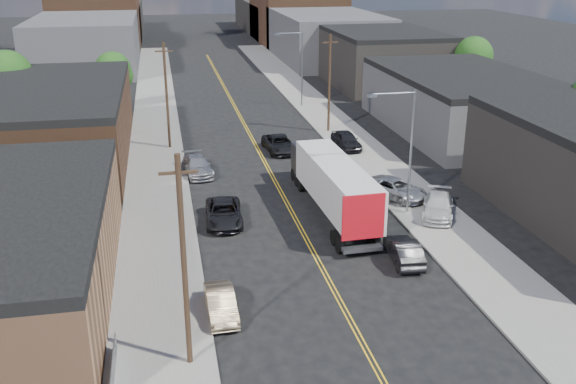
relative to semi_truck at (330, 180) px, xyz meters
name	(u,v)px	position (x,y,z in m)	size (l,w,h in m)	color
ground	(236,110)	(-2.75, 33.28, -2.33)	(260.00, 260.00, 0.00)	black
centerline	(255,144)	(-2.75, 18.28, -2.33)	(0.32, 120.00, 0.01)	gold
sidewalk_left	(156,149)	(-12.25, 18.28, -2.26)	(5.00, 140.00, 0.15)	slate
sidewalk_right	(348,138)	(6.75, 18.28, -2.26)	(5.00, 140.00, 0.15)	slate
warehouse_brown	(57,122)	(-20.75, 17.28, 0.97)	(12.00, 26.00, 6.60)	#4B2F1E
industrial_right_b	(462,102)	(19.25, 19.28, 0.72)	(14.00, 24.00, 6.10)	#39393C
industrial_right_c	(381,57)	(19.25, 45.28, 1.47)	(14.00, 22.00, 7.60)	black
skyline_left_a	(87,42)	(-22.75, 68.28, 1.67)	(16.00, 30.00, 8.00)	#39393C
skyline_right_a	(326,36)	(17.25, 68.28, 1.67)	(16.00, 30.00, 8.00)	#39393C
skyline_left_b	(98,21)	(-22.75, 93.28, 2.67)	(16.00, 26.00, 10.00)	#4B2F1E
skyline_right_b	(296,17)	(17.25, 93.28, 2.67)	(16.00, 26.00, 10.00)	#4B2F1E
skyline_left_c	(105,19)	(-22.75, 113.28, 1.17)	(16.00, 40.00, 7.00)	black
skyline_right_c	(279,16)	(17.25, 113.28, 1.17)	(16.00, 40.00, 7.00)	black
streetlight_near	(406,143)	(4.85, -1.72, 2.99)	(3.39, 0.25, 9.00)	gray
streetlight_far	(299,63)	(4.85, 33.28, 2.99)	(3.39, 0.25, 9.00)	gray
utility_pole_left_near	(184,263)	(-10.95, -16.72, 2.80)	(1.60, 0.26, 10.00)	black
utility_pole_left_far	(167,95)	(-10.95, 18.28, 2.80)	(1.60, 0.26, 10.00)	black
utility_pole_right	(329,83)	(5.45, 21.28, 2.80)	(1.60, 0.26, 10.00)	black
tree_left_mid	(9,78)	(-26.69, 28.28, 3.15)	(5.10, 5.04, 8.37)	black
tree_left_far	(114,72)	(-16.69, 35.28, 2.23)	(4.35, 4.20, 6.97)	black
tree_right_far	(474,58)	(27.31, 33.28, 2.84)	(4.85, 4.76, 7.91)	black
semi_truck	(330,180)	(0.00, 0.00, 0.00)	(3.10, 15.72, 4.10)	#BCBCBC
car_left_b	(221,304)	(-9.15, -12.79, -1.66)	(1.43, 4.11, 1.35)	#7B6950
car_left_c	(224,213)	(-7.75, -0.72, -1.60)	(2.45, 5.31, 1.48)	black
car_left_d	(197,166)	(-8.86, 10.10, -1.59)	(2.09, 5.14, 1.49)	gray
car_right_oncoming	(404,251)	(2.28, -8.79, -1.61)	(1.54, 4.41, 1.45)	black
car_right_lot_a	(395,188)	(5.45, 1.28, -1.46)	(2.41, 5.22, 1.45)	#9FA2A4
car_right_lot_b	(438,206)	(7.13, -2.72, -1.45)	(2.04, 5.03, 1.46)	#BABABA
car_right_lot_c	(346,140)	(5.45, 14.64, -1.38)	(1.90, 4.73, 1.61)	black
car_ahead_truck	(279,144)	(-0.87, 15.28, -1.59)	(2.47, 5.35, 1.49)	black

